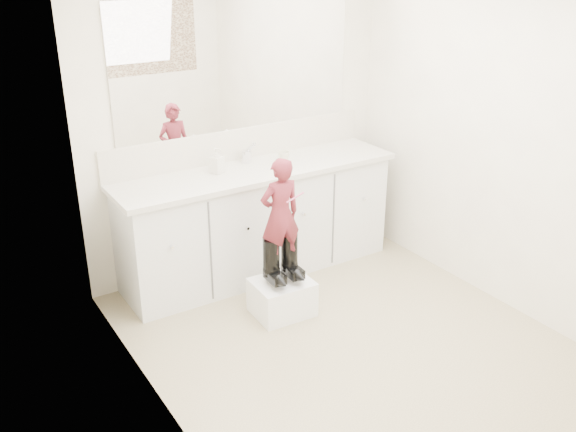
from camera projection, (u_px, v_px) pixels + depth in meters
floor at (348, 341)px, 4.35m from camera, size 3.00×3.00×0.00m
wall_back at (238, 121)px, 5.04m from camera, size 2.60×0.00×2.60m
wall_front at (574, 275)px, 2.71m from camera, size 2.60×0.00×2.60m
wall_left at (152, 221)px, 3.24m from camera, size 0.00×3.00×3.00m
wall_right at (502, 142)px, 4.52m from camera, size 0.00×3.00×3.00m
vanity_cabinet at (257, 223)px, 5.13m from camera, size 2.20×0.55×0.85m
countertop at (257, 171)px, 4.95m from camera, size 2.28×0.58×0.04m
backsplash at (240, 144)px, 5.10m from camera, size 2.28×0.03×0.25m
mirror at (237, 64)px, 4.86m from camera, size 2.00×0.02×1.00m
faucet at (247, 156)px, 5.05m from camera, size 0.08×0.08×0.10m
cup at (284, 157)px, 5.06m from camera, size 0.10×0.10×0.09m
soap_bottle at (217, 161)px, 4.80m from camera, size 0.12×0.12×0.19m
step_stool at (282, 297)px, 4.64m from camera, size 0.42×0.36×0.26m
boot_left at (271, 261)px, 4.50m from camera, size 0.14×0.23×0.34m
boot_right at (289, 256)px, 4.57m from camera, size 0.14×0.23×0.34m
toddler at (280, 215)px, 4.40m from camera, size 0.31×0.21×0.82m
toothbrush at (295, 197)px, 4.32m from camera, size 0.14×0.02×0.06m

